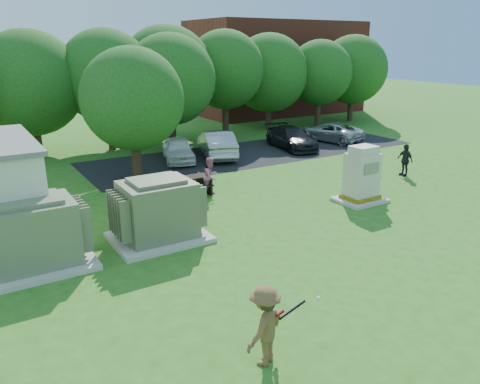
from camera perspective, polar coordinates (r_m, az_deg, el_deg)
ground at (r=13.46m, az=9.10°, el=-9.73°), size 120.00×120.00×0.00m
brick_building at (r=44.39m, az=4.37°, el=14.89°), size 15.00×8.00×8.00m
parking_strip at (r=27.66m, az=2.04°, el=4.87°), size 20.00×6.00×0.01m
transformer_left at (r=14.48m, az=-23.70°, el=-4.84°), size 3.00×2.40×2.07m
transformer_right at (r=15.30m, az=-9.97°, el=-2.37°), size 3.00×2.40×2.07m
generator_cabinet at (r=19.36m, az=14.59°, el=1.71°), size 1.88×1.54×2.29m
picnic_table at (r=19.85m, az=-6.36°, el=1.00°), size 1.80×1.35×0.77m
batter at (r=9.57m, az=3.06°, el=-15.97°), size 1.26×1.03×1.70m
person_by_generator at (r=20.68m, az=16.02°, el=2.48°), size 0.84×0.76×1.93m
person_at_picnic at (r=19.63m, az=-3.58°, el=1.91°), size 0.99×0.92×1.63m
person_walking_right at (r=23.94m, az=19.46°, el=3.71°), size 0.45×0.94×1.55m
car_white at (r=25.66m, az=-7.54°, el=5.17°), size 2.60×4.06×1.29m
car_silver_a at (r=26.42m, az=-2.86°, el=5.91°), size 3.00×4.86×1.51m
car_dark at (r=28.76m, az=6.29°, el=6.57°), size 2.47×4.66×1.29m
car_silver_b at (r=31.39m, az=10.93°, el=7.24°), size 3.04×4.77×1.23m
batting_equipment at (r=9.61m, az=6.65°, el=-13.92°), size 1.07×0.31×0.17m
tree_row at (r=29.17m, az=-12.44°, el=13.39°), size 41.30×13.30×7.30m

